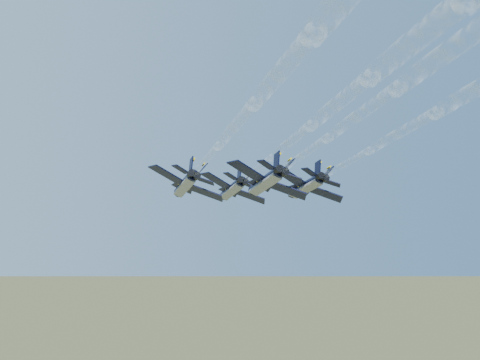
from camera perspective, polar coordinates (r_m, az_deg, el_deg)
jet_lead at (r=110.01m, az=-0.76°, el=-0.87°), size 11.35×16.83×5.81m
jet_left at (r=96.69m, az=-5.21°, el=-0.42°), size 11.35×16.83×5.81m
jet_right at (r=101.95m, az=6.25°, el=-0.60°), size 11.35×16.83×5.81m
jet_slot at (r=89.37m, az=2.42°, el=-0.15°), size 11.35×16.83×5.81m
smoke_trail_lead at (r=53.26m, az=13.90°, el=2.61°), size 29.64×74.00×3.44m
smoke_trail_left at (r=38.48m, az=8.19°, el=5.03°), size 29.64×74.00×3.44m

